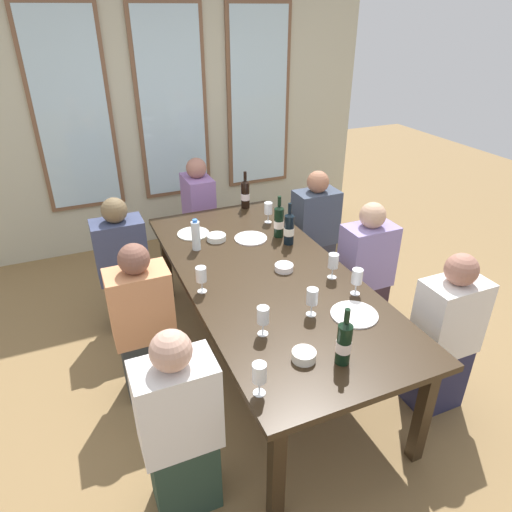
{
  "coord_description": "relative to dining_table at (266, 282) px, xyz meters",
  "views": [
    {
      "loc": [
        -1.11,
        -2.41,
        2.32
      ],
      "look_at": [
        0.0,
        0.17,
        0.79
      ],
      "focal_mm": 32.16,
      "sensor_mm": 36.0,
      "label": 1
    }
  ],
  "objects": [
    {
      "name": "seated_person_1",
      "position": [
        0.84,
        0.02,
        -0.15
      ],
      "size": [
        0.38,
        0.24,
        1.11
      ],
      "color": "#35252E",
      "rests_on": "ground"
    },
    {
      "name": "wine_bottle_2",
      "position": [
        0.34,
        0.34,
        0.19
      ],
      "size": [
        0.08,
        0.08,
        0.33
      ],
      "color": "black",
      "rests_on": "dining_table"
    },
    {
      "name": "wine_bottle_1",
      "position": [
        -0.01,
        -0.95,
        0.19
      ],
      "size": [
        0.08,
        0.08,
        0.32
      ],
      "color": "black",
      "rests_on": "dining_table"
    },
    {
      "name": "wine_glass_3",
      "position": [
        0.38,
        -0.22,
        0.18
      ],
      "size": [
        0.07,
        0.07,
        0.17
      ],
      "color": "white",
      "rests_on": "dining_table"
    },
    {
      "name": "wine_glass_0",
      "position": [
        0.41,
        -0.44,
        0.18
      ],
      "size": [
        0.07,
        0.07,
        0.17
      ],
      "color": "white",
      "rests_on": "dining_table"
    },
    {
      "name": "seated_person_5",
      "position": [
        0.84,
        0.79,
        -0.15
      ],
      "size": [
        0.38,
        0.24,
        1.11
      ],
      "color": "#31333D",
      "rests_on": "ground"
    },
    {
      "name": "seated_person_0",
      "position": [
        -0.84,
        0.04,
        -0.15
      ],
      "size": [
        0.38,
        0.24,
        1.11
      ],
      "color": "#2D3131",
      "rests_on": "ground"
    },
    {
      "name": "wine_glass_4",
      "position": [
        0.36,
        0.76,
        0.18
      ],
      "size": [
        0.07,
        0.07,
        0.17
      ],
      "color": "white",
      "rests_on": "dining_table"
    },
    {
      "name": "seated_person_3",
      "position": [
        0.84,
        -0.82,
        -0.15
      ],
      "size": [
        0.38,
        0.24,
        1.11
      ],
      "color": "#252542",
      "rests_on": "ground"
    },
    {
      "name": "water_bottle",
      "position": [
        -0.33,
        0.53,
        0.18
      ],
      "size": [
        0.06,
        0.06,
        0.24
      ],
      "color": "white",
      "rests_on": "dining_table"
    },
    {
      "name": "tasting_bowl_2",
      "position": [
        -0.18,
        -0.86,
        0.09
      ],
      "size": [
        0.12,
        0.12,
        0.05
      ],
      "primitive_type": "cylinder",
      "color": "white",
      "rests_on": "dining_table"
    },
    {
      "name": "dining_table",
      "position": [
        0.0,
        0.0,
        0.0
      ],
      "size": [
        1.09,
        2.43,
        0.74
      ],
      "color": "black",
      "rests_on": "ground"
    },
    {
      "name": "white_plate_0",
      "position": [
        0.28,
        -0.63,
        0.07
      ],
      "size": [
        0.28,
        0.28,
        0.01
      ],
      "primitive_type": "cylinder",
      "color": "white",
      "rests_on": "dining_table"
    },
    {
      "name": "wine_glass_1",
      "position": [
        -0.48,
        -0.98,
        0.18
      ],
      "size": [
        0.07,
        0.07,
        0.17
      ],
      "color": "white",
      "rests_on": "dining_table"
    },
    {
      "name": "back_wall_with_windows",
      "position": [
        0.0,
        2.34,
        0.77
      ],
      "size": [
        4.29,
        0.1,
        2.9
      ],
      "color": "#BAB79E",
      "rests_on": "ground"
    },
    {
      "name": "wine_glass_6",
      "position": [
        -0.28,
        -0.58,
        0.18
      ],
      "size": [
        0.07,
        0.07,
        0.17
      ],
      "color": "white",
      "rests_on": "dining_table"
    },
    {
      "name": "wine_glass_5",
      "position": [
        0.05,
        -0.53,
        0.18
      ],
      "size": [
        0.07,
        0.07,
        0.17
      ],
      "color": "white",
      "rests_on": "dining_table"
    },
    {
      "name": "tasting_bowl_0",
      "position": [
        0.13,
        -0.01,
        0.08
      ],
      "size": [
        0.13,
        0.13,
        0.04
      ],
      "primitive_type": "cylinder",
      "color": "white",
      "rests_on": "dining_table"
    },
    {
      "name": "wine_bottle_0",
      "position": [
        0.31,
        1.13,
        0.19
      ],
      "size": [
        0.08,
        0.08,
        0.33
      ],
      "color": "black",
      "rests_on": "dining_table"
    },
    {
      "name": "white_plate_2",
      "position": [
        -0.28,
        0.78,
        0.07
      ],
      "size": [
        0.25,
        0.25,
        0.01
      ],
      "primitive_type": "cylinder",
      "color": "white",
      "rests_on": "dining_table"
    },
    {
      "name": "wine_bottle_3",
      "position": [
        0.33,
        0.48,
        0.19
      ],
      "size": [
        0.08,
        0.08,
        0.33
      ],
      "color": "black",
      "rests_on": "dining_table"
    },
    {
      "name": "seated_person_4",
      "position": [
        -0.84,
        0.84,
        -0.15
      ],
      "size": [
        0.38,
        0.24,
        1.11
      ],
      "color": "#2E2834",
      "rests_on": "ground"
    },
    {
      "name": "seated_person_6",
      "position": [
        0.0,
        1.56,
        -0.15
      ],
      "size": [
        0.24,
        0.38,
        1.11
      ],
      "color": "#33273C",
      "rests_on": "ground"
    },
    {
      "name": "tasting_bowl_1",
      "position": [
        -0.14,
        0.61,
        0.08
      ],
      "size": [
        0.15,
        0.15,
        0.04
      ],
      "primitive_type": "cylinder",
      "color": "white",
      "rests_on": "dining_table"
    },
    {
      "name": "white_plate_1",
      "position": [
        0.11,
        0.53,
        0.07
      ],
      "size": [
        0.25,
        0.25,
        0.01
      ],
      "primitive_type": "cylinder",
      "color": "white",
      "rests_on": "dining_table"
    },
    {
      "name": "seated_person_2",
      "position": [
        -0.84,
        -0.85,
        -0.15
      ],
      "size": [
        0.38,
        0.24,
        1.11
      ],
      "color": "#253A2E",
      "rests_on": "ground"
    },
    {
      "name": "wine_glass_2",
      "position": [
        -0.46,
        -0.04,
        0.18
      ],
      "size": [
        0.07,
        0.07,
        0.17
      ],
      "color": "white",
      "rests_on": "dining_table"
    },
    {
      "name": "ground_plane",
      "position": [
        0.0,
        0.0,
        -0.68
      ],
      "size": [
        12.0,
        12.0,
        0.0
      ],
      "primitive_type": "plane",
      "color": "olive"
    }
  ]
}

